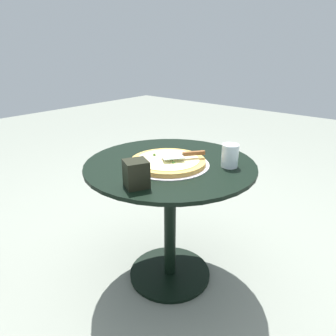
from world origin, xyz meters
name	(u,v)px	position (x,y,z in m)	size (l,w,h in m)	color
ground_plane	(170,274)	(0.00, 0.00, 0.00)	(10.00, 10.00, 0.00)	gray
patio_table	(170,196)	(0.00, 0.00, 0.50)	(0.84, 0.84, 0.68)	black
pizza_on_tray	(168,162)	(-0.03, -0.01, 0.70)	(0.40, 0.40, 0.04)	silver
pizza_server	(184,155)	(0.02, -0.07, 0.73)	(0.20, 0.16, 0.02)	silver
drinking_cup	(230,156)	(0.14, -0.25, 0.74)	(0.08, 0.08, 0.11)	silver
napkin_dispenser	(136,174)	(-0.30, -0.07, 0.74)	(0.09, 0.09, 0.11)	black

